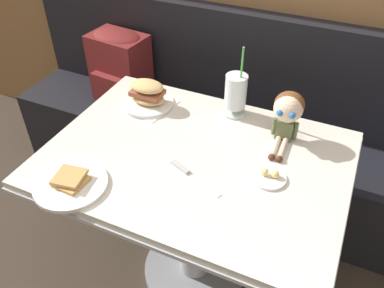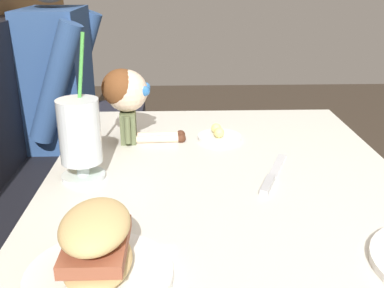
% 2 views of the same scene
% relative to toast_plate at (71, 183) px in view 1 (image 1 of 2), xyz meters
% --- Properties ---
extents(booth_bench, '(2.60, 0.48, 1.00)m').
position_rel_toast_plate_xyz_m(booth_bench, '(0.32, 0.95, -0.42)').
color(booth_bench, black).
rests_on(booth_bench, ground).
extents(diner_table, '(1.11, 0.81, 0.74)m').
position_rel_toast_plate_xyz_m(diner_table, '(0.32, 0.32, -0.21)').
color(diner_table, silver).
rests_on(diner_table, ground).
extents(toast_plate, '(0.25, 0.25, 0.04)m').
position_rel_toast_plate_xyz_m(toast_plate, '(0.00, 0.00, 0.00)').
color(toast_plate, white).
rests_on(toast_plate, diner_table).
extents(milkshake_glass, '(0.10, 0.10, 0.32)m').
position_rel_toast_plate_xyz_m(milkshake_glass, '(0.36, 0.63, 0.09)').
color(milkshake_glass, silver).
rests_on(milkshake_glass, diner_table).
extents(sandwich_plate, '(0.23, 0.23, 0.12)m').
position_rel_toast_plate_xyz_m(sandwich_plate, '(-0.01, 0.54, 0.03)').
color(sandwich_plate, white).
rests_on(sandwich_plate, diner_table).
extents(butter_saucer, '(0.12, 0.12, 0.04)m').
position_rel_toast_plate_xyz_m(butter_saucer, '(0.60, 0.31, -0.00)').
color(butter_saucer, white).
rests_on(butter_saucer, diner_table).
extents(butter_knife, '(0.23, 0.11, 0.01)m').
position_rel_toast_plate_xyz_m(butter_knife, '(0.33, 0.22, -0.01)').
color(butter_knife, silver).
rests_on(butter_knife, diner_table).
extents(seated_doll, '(0.12, 0.22, 0.20)m').
position_rel_toast_plate_xyz_m(seated_doll, '(0.59, 0.55, 0.12)').
color(seated_doll, '#5B6642').
rests_on(seated_doll, diner_table).
extents(backpack, '(0.32, 0.27, 0.41)m').
position_rel_toast_plate_xyz_m(backpack, '(-0.41, 0.92, -0.09)').
color(backpack, maroon).
rests_on(backpack, booth_bench).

